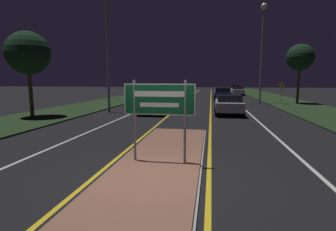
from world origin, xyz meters
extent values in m
plane|color=black|center=(0.00, 0.00, 0.00)|extent=(160.00, 160.00, 0.00)
cube|color=#999993|center=(0.00, 0.97, 0.03)|extent=(2.46, 10.09, 0.05)
cube|color=brown|center=(0.00, 0.97, 0.05)|extent=(2.34, 9.97, 0.10)
cube|color=#1E3319|center=(-9.50, 20.00, 0.04)|extent=(5.00, 100.00, 0.08)
cube|color=#1E3319|center=(9.50, 20.00, 0.04)|extent=(5.00, 100.00, 0.08)
cube|color=gold|center=(-1.42, 25.00, 0.00)|extent=(0.12, 70.00, 0.01)
cube|color=gold|center=(1.42, 25.00, 0.00)|extent=(0.12, 70.00, 0.01)
cube|color=silver|center=(-4.20, 25.00, 0.00)|extent=(0.12, 70.00, 0.01)
cube|color=silver|center=(4.20, 25.00, 0.00)|extent=(0.12, 70.00, 0.01)
cube|color=silver|center=(-7.20, 25.00, 0.00)|extent=(0.10, 70.00, 0.01)
cube|color=silver|center=(7.20, 25.00, 0.00)|extent=(0.10, 70.00, 0.01)
cylinder|color=gray|center=(-0.73, 0.97, 1.26)|extent=(0.07, 0.07, 2.32)
cylinder|color=gray|center=(0.73, 0.97, 1.26)|extent=(0.07, 0.07, 2.32)
cube|color=#0F512D|center=(0.00, 0.97, 1.88)|extent=(2.02, 0.04, 0.87)
cube|color=white|center=(0.00, 0.95, 1.88)|extent=(2.02, 0.00, 0.87)
cube|color=#0F512D|center=(0.00, 0.95, 1.88)|extent=(1.96, 0.01, 0.82)
cube|color=white|center=(0.00, 0.94, 2.03)|extent=(1.41, 0.01, 0.16)
cube|color=white|center=(0.00, 0.94, 1.73)|extent=(1.11, 0.01, 0.12)
cylinder|color=gray|center=(-6.13, 12.41, 4.39)|extent=(0.18, 0.18, 8.78)
cylinder|color=gray|center=(6.31, 21.51, 4.65)|extent=(0.18, 0.18, 9.30)
sphere|color=beige|center=(6.31, 21.51, 9.48)|extent=(0.61, 0.61, 0.61)
cube|color=#B7B7BC|center=(2.66, 12.67, 0.64)|extent=(1.80, 4.23, 0.61)
cube|color=black|center=(2.66, 12.42, 1.16)|extent=(1.59, 2.20, 0.43)
sphere|color=red|center=(2.10, 10.58, 0.72)|extent=(0.14, 0.14, 0.14)
sphere|color=red|center=(3.22, 10.58, 0.72)|extent=(0.14, 0.14, 0.14)
cylinder|color=black|center=(1.80, 13.99, 0.34)|extent=(0.22, 0.67, 0.67)
cylinder|color=black|center=(3.52, 13.99, 0.34)|extent=(0.22, 0.67, 0.67)
cylinder|color=black|center=(1.80, 11.36, 0.34)|extent=(0.22, 0.67, 0.67)
cylinder|color=black|center=(3.52, 11.36, 0.34)|extent=(0.22, 0.67, 0.67)
cube|color=navy|center=(2.76, 26.11, 0.64)|extent=(1.89, 4.59, 0.64)
cube|color=black|center=(2.76, 25.84, 1.21)|extent=(1.66, 2.38, 0.51)
sphere|color=red|center=(2.17, 23.84, 0.72)|extent=(0.14, 0.14, 0.14)
sphere|color=red|center=(3.34, 23.84, 0.72)|extent=(0.14, 0.14, 0.14)
cylinder|color=black|center=(1.85, 27.53, 0.31)|extent=(0.22, 0.63, 0.63)
cylinder|color=black|center=(3.66, 27.53, 0.31)|extent=(0.22, 0.63, 0.63)
cylinder|color=black|center=(1.85, 24.69, 0.31)|extent=(0.22, 0.63, 0.63)
cylinder|color=black|center=(3.66, 24.69, 0.31)|extent=(0.22, 0.63, 0.63)
cube|color=silver|center=(5.52, 36.71, 0.63)|extent=(1.83, 4.77, 0.65)
cube|color=black|center=(5.52, 36.42, 1.19)|extent=(1.61, 2.48, 0.47)
sphere|color=red|center=(4.95, 34.34, 0.71)|extent=(0.14, 0.14, 0.14)
sphere|color=red|center=(6.08, 34.34, 0.71)|extent=(0.14, 0.14, 0.14)
cylinder|color=black|center=(4.64, 38.19, 0.31)|extent=(0.22, 0.61, 0.61)
cylinder|color=black|center=(6.39, 38.19, 0.31)|extent=(0.22, 0.61, 0.61)
cylinder|color=black|center=(4.64, 35.23, 0.31)|extent=(0.22, 0.61, 0.61)
cylinder|color=black|center=(6.39, 35.23, 0.31)|extent=(0.22, 0.61, 0.61)
cube|color=black|center=(6.02, 47.02, 0.60)|extent=(1.74, 4.03, 0.56)
cube|color=black|center=(6.02, 46.78, 1.14)|extent=(1.53, 2.09, 0.53)
sphere|color=red|center=(5.49, 45.03, 0.67)|extent=(0.14, 0.14, 0.14)
sphere|color=red|center=(6.56, 45.03, 0.67)|extent=(0.14, 0.14, 0.14)
cylinder|color=black|center=(5.19, 48.27, 0.32)|extent=(0.22, 0.64, 0.64)
cylinder|color=black|center=(6.86, 48.27, 0.32)|extent=(0.22, 0.64, 0.64)
cylinder|color=black|center=(5.19, 45.77, 0.32)|extent=(0.22, 0.64, 0.64)
cylinder|color=black|center=(6.86, 45.77, 0.32)|extent=(0.22, 0.64, 0.64)
cube|color=silver|center=(-2.66, 12.42, 0.61)|extent=(1.72, 4.29, 0.61)
cube|color=black|center=(-2.66, 12.67, 1.17)|extent=(1.52, 2.23, 0.52)
sphere|color=white|center=(-3.19, 10.29, 0.68)|extent=(0.14, 0.14, 0.14)
sphere|color=white|center=(-2.13, 10.29, 0.68)|extent=(0.14, 0.14, 0.14)
cylinder|color=black|center=(-3.48, 11.09, 0.30)|extent=(0.22, 0.60, 0.60)
cylinder|color=black|center=(-1.84, 11.09, 0.30)|extent=(0.22, 0.60, 0.60)
cylinder|color=black|center=(-3.48, 13.75, 0.30)|extent=(0.22, 0.60, 0.60)
cylinder|color=black|center=(-1.84, 13.75, 0.30)|extent=(0.22, 0.60, 0.60)
cylinder|color=gray|center=(8.51, 22.07, 1.01)|extent=(0.06, 0.06, 1.87)
cube|color=yellow|center=(8.51, 22.07, 1.89)|extent=(0.60, 0.02, 0.60)
cylinder|color=#4C3823|center=(-9.95, 8.91, 1.79)|extent=(0.24, 0.24, 3.41)
sphere|color=black|center=(-9.95, 8.91, 4.09)|extent=(2.67, 2.67, 2.67)
cylinder|color=#4C3823|center=(9.95, 21.68, 2.06)|extent=(0.24, 0.24, 3.95)
sphere|color=black|center=(9.95, 21.68, 4.61)|extent=(2.58, 2.58, 2.58)
camera|label=1|loc=(1.43, -6.20, 2.43)|focal=28.00mm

